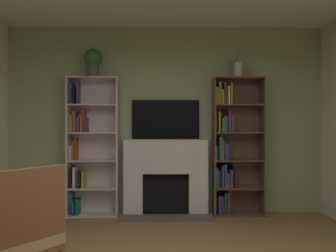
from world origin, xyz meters
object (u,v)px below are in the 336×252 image
tv (166,119)px  potted_plant (93,61)px  bookshelf_right (231,148)px  vase_with_flowers (238,69)px  armchair (12,235)px  bookshelf_left (88,147)px  fireplace (166,175)px

tv → potted_plant: potted_plant is taller
bookshelf_right → potted_plant: size_ratio=4.87×
bookshelf_right → tv: bearing=175.1°
potted_plant → vase_with_flowers: bearing=0.0°
potted_plant → armchair: bearing=-91.9°
bookshelf_left → fireplace: bearing=-0.3°
bookshelf_left → potted_plant: size_ratio=4.87×
bookshelf_left → potted_plant: 1.26m
fireplace → potted_plant: size_ratio=3.21×
bookshelf_right → armchair: size_ratio=1.97×
tv → bookshelf_right: bookshelf_right is taller
tv → bookshelf_right: size_ratio=0.50×
armchair → tv: bearing=66.9°
bookshelf_left → vase_with_flowers: (2.19, -0.05, 1.14)m
bookshelf_left → armchair: (-0.00, -2.61, -0.47)m
fireplace → bookshelf_right: bearing=-0.4°
bookshelf_right → vase_with_flowers: vase_with_flowers is taller
vase_with_flowers → bookshelf_left: bearing=178.7°
tv → bookshelf_right: (0.96, -0.08, -0.42)m
tv → bookshelf_left: 1.21m
tv → vase_with_flowers: bearing=-6.4°
fireplace → vase_with_flowers: bearing=-2.3°
potted_plant → armchair: potted_plant is taller
fireplace → tv: 0.83m
bookshelf_left → bookshelf_right: size_ratio=1.00×
bookshelf_left → vase_with_flowers: vase_with_flowers is taller
tv → vase_with_flowers: 1.29m
vase_with_flowers → potted_plant: bearing=-180.0°
tv → bookshelf_left: bookshelf_left is taller
tv → fireplace: bearing=-90.0°
vase_with_flowers → armchair: size_ratio=0.38×
fireplace → vase_with_flowers: size_ratio=3.38×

